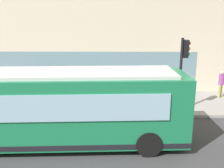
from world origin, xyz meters
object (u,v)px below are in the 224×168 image
Objects in this scene: pedestrian_by_light_pole at (221,82)px; pedestrian_near_hydrant at (101,93)px; pedestrian_walking_along_curb at (56,91)px; pedestrian_near_building_entrance at (36,88)px; traffic_light_near_corner at (184,61)px; city_bus_nearside at (61,108)px; fire_hydrant at (150,102)px.

pedestrian_near_hydrant is at bearing 107.74° from pedestrian_by_light_pole.
pedestrian_near_building_entrance is at bearing 50.93° from pedestrian_walking_along_curb.
city_bus_nearside is at bearing 120.72° from traffic_light_near_corner.
pedestrian_near_building_entrance is (0.92, 6.51, 0.56)m from fire_hydrant.
pedestrian_by_light_pole reaches higher than pedestrian_near_hydrant.
city_bus_nearside is at bearing 124.13° from pedestrian_by_light_pole.
pedestrian_near_hydrant is (-0.01, -2.41, -0.09)m from pedestrian_walking_along_curb.
pedestrian_by_light_pole is at bearing -50.20° from traffic_light_near_corner.
city_bus_nearside is 5.72m from fire_hydrant.
fire_hydrant is 0.46× the size of pedestrian_near_building_entrance.
pedestrian_by_light_pole is 1.00× the size of pedestrian_near_hydrant.
city_bus_nearside is 3.89m from pedestrian_near_hydrant.
fire_hydrant is 5.14m from pedestrian_walking_along_curb.
pedestrian_near_hydrant is at bearing 95.44° from fire_hydrant.
city_bus_nearside is 3.75m from pedestrian_walking_along_curb.
traffic_light_near_corner is 2.30× the size of pedestrian_by_light_pole.
city_bus_nearside is 6.01× the size of pedestrian_near_hydrant.
city_bus_nearside is 6.31× the size of pedestrian_near_building_entrance.
pedestrian_walking_along_curb is (-2.33, 9.73, 0.09)m from pedestrian_by_light_pole.
pedestrian_near_building_entrance is 4.02m from pedestrian_near_hydrant.
pedestrian_near_hydrant reaches higher than fire_hydrant.
pedestrian_by_light_pole is (2.09, -4.65, 0.62)m from fire_hydrant.
pedestrian_near_building_entrance is (1.38, 8.10, -1.81)m from traffic_light_near_corner.
pedestrian_by_light_pole is at bearing -65.81° from fire_hydrant.
city_bus_nearside reaches higher than pedestrian_near_hydrant.
traffic_light_near_corner is at bearing -91.90° from pedestrian_walking_along_curb.
pedestrian_by_light_pole is (2.55, -3.06, -1.75)m from traffic_light_near_corner.
traffic_light_near_corner reaches higher than pedestrian_near_hydrant.
pedestrian_walking_along_curb is at bearing 15.24° from city_bus_nearside.
city_bus_nearside is 6.75m from traffic_light_near_corner.
traffic_light_near_corner is 5.29× the size of fire_hydrant.
pedestrian_near_building_entrance reaches higher than fire_hydrant.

